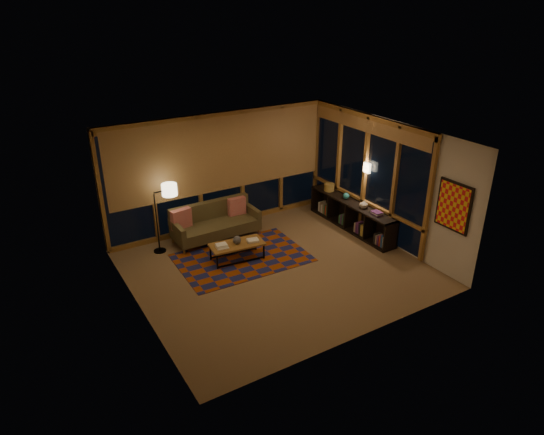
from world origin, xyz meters
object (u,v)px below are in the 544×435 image
floor_lamp (157,220)px  bookshelf (351,215)px  sofa (216,223)px  coffee_table (237,251)px

floor_lamp → bookshelf: 4.44m
floor_lamp → bookshelf: size_ratio=0.56×
sofa → floor_lamp: (-1.31, 0.08, 0.34)m
coffee_table → bookshelf: bookshelf is taller
sofa → bookshelf: (2.94, -1.15, -0.06)m
bookshelf → sofa: bearing=158.6°
coffee_table → floor_lamp: size_ratio=0.75×
coffee_table → floor_lamp: (-1.26, 1.18, 0.55)m
sofa → coffee_table: size_ratio=1.73×
coffee_table → bookshelf: bearing=5.1°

